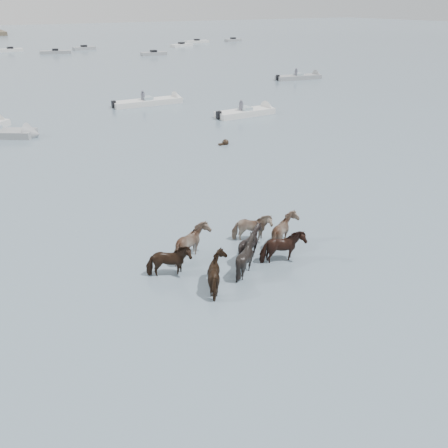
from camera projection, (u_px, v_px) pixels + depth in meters
ground at (285, 278)px, 15.64m from camera, size 400.00×400.00×0.00m
pony_herd at (239, 249)px, 16.42m from camera, size 6.47×3.78×1.42m
swimming_pony at (225, 143)px, 30.15m from camera, size 0.72×0.44×0.44m
motorboat_b at (5, 134)px, 31.80m from camera, size 5.89×4.66×1.92m
motorboat_c at (156, 101)px, 41.99m from camera, size 6.92×1.87×1.92m
motorboat_d at (253, 112)px, 38.05m from camera, size 5.70×1.65×1.92m
motorboat_e at (304, 77)px, 55.52m from camera, size 6.34×2.51×1.92m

